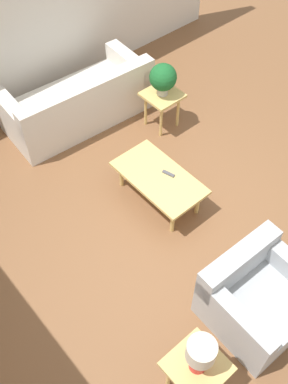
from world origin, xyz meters
name	(u,v)px	position (x,y,z in m)	size (l,w,h in m)	color
ground_plane	(166,218)	(0.00, 0.00, 0.00)	(14.00, 14.00, 0.00)	brown
wall_right	(13,16)	(3.06, 0.00, 1.35)	(0.12, 7.20, 2.70)	silver
sofa	(79,103)	(2.15, -0.28, 0.30)	(1.08, 2.13, 0.82)	silver
armchair	(256,297)	(-1.47, 0.14, 0.30)	(0.95, 1.01, 0.77)	#A8ADB2
coffee_table	(159,179)	(0.30, -0.13, 0.37)	(1.15, 0.62, 0.41)	tan
side_table_plant	(162,99)	(1.29, -1.09, 0.46)	(0.49, 0.49, 0.56)	tan
side_table_lamp	(196,369)	(-1.60, 1.15, 0.46)	(0.49, 0.49, 0.56)	tan
potted_plant	(163,78)	(1.29, -1.09, 0.82)	(0.37, 0.37, 0.46)	#B2ADA3
table_lamp	(200,354)	(-1.60, 1.15, 0.83)	(0.25, 0.25, 0.44)	red
remote_control	(168,174)	(0.25, -0.25, 0.42)	(0.16, 0.08, 0.02)	#4C4C51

